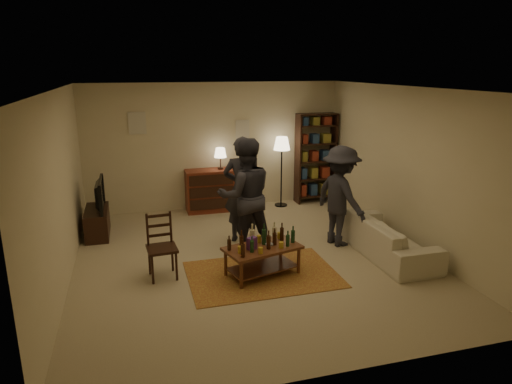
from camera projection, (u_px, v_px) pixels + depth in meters
name	position (u px, v px, depth m)	size (l,w,h in m)	color
floor	(252.00, 259.00, 7.39)	(6.00, 6.00, 0.00)	#C6B793
room_shell	(184.00, 126.00, 9.51)	(6.00, 6.00, 6.00)	beige
rug	(262.00, 274.00, 6.83)	(2.20, 1.50, 0.01)	#923A1F
coffee_table	(262.00, 250.00, 6.72)	(1.22, 0.87, 0.79)	brown
dining_chair	(161.00, 243.00, 6.67)	(0.45, 0.45, 0.97)	black
tv_stand	(97.00, 215.00, 8.33)	(0.40, 1.00, 1.06)	black
dresser	(210.00, 189.00, 9.74)	(1.00, 0.50, 1.36)	maroon
bookshelf	(316.00, 157.00, 10.28)	(0.90, 0.34, 2.02)	black
floor_lamp	(282.00, 148.00, 9.87)	(0.36, 0.36, 1.55)	black
sofa	(387.00, 237.00, 7.51)	(2.08, 0.81, 0.61)	beige
person_left	(243.00, 190.00, 7.93)	(0.68, 0.45, 1.88)	#23232A
person_right	(246.00, 196.00, 7.48)	(0.93, 0.73, 1.92)	#2B2A33
person_by_sofa	(341.00, 196.00, 7.80)	(1.12, 0.65, 1.74)	#26252D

